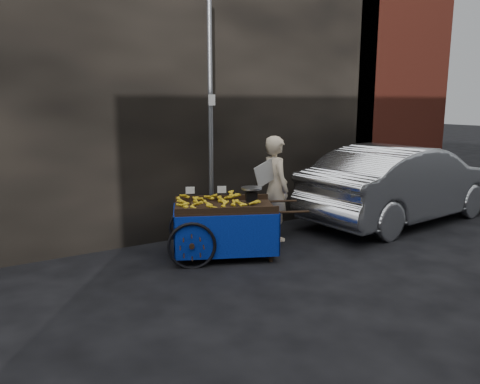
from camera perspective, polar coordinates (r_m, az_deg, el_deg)
ground at (r=7.08m, az=-0.59°, el=-8.64°), size 80.00×80.00×0.00m
building_wall at (r=9.15m, az=-7.01°, el=11.70°), size 13.50×2.00×5.00m
street_pole at (r=7.96m, az=-3.60°, el=8.30°), size 0.12×0.10×4.00m
banana_cart at (r=7.22m, az=-2.30°, el=-2.38°), size 2.31×1.72×1.15m
vendor at (r=8.09m, az=4.34°, el=0.47°), size 0.80×0.71×1.81m
plastic_bag at (r=7.87m, az=3.28°, el=-5.56°), size 0.31×0.25×0.28m
parked_car at (r=9.89m, az=19.27°, el=1.01°), size 4.78×2.04×1.53m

